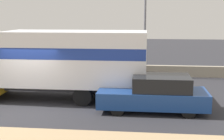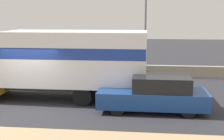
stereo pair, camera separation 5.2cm
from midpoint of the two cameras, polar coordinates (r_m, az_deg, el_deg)
name	(u,v)px [view 2 (the right image)]	position (r m, az deg, el deg)	size (l,w,h in m)	color
ground_plane	(27,109)	(13.85, -15.25, -6.92)	(80.00, 80.00, 0.00)	#2D2D33
stone_wall_backdrop	(71,69)	(21.16, -7.43, 0.16)	(60.00, 0.35, 0.71)	#A39984
street_lamp	(145,20)	(19.90, 6.20, 9.06)	(0.56, 0.28, 6.19)	slate
box_truck	(61,60)	(14.81, -9.15, 1.90)	(8.30, 2.60, 3.22)	gold
car_hatchback	(155,94)	(13.06, 7.95, -4.33)	(4.48, 1.80, 1.50)	navy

